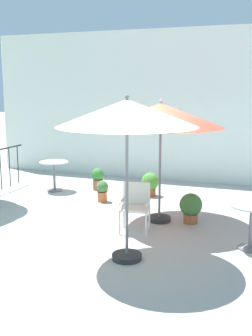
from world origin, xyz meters
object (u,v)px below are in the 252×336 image
(cafe_table_0, at_px, (251,219))
(potted_plant_3, at_px, (102,190))
(cafe_table_1, at_px, (54,171))
(potted_plant_0, at_px, (98,178))
(patio_chair_0, at_px, (136,203))
(potted_plant_2, at_px, (191,207))
(potted_plant_1, at_px, (150,183))
(patio_umbrella_1, at_px, (127,115))
(patio_umbrella_0, at_px, (161,116))

(cafe_table_0, distance_m, potted_plant_3, 3.71)
(potted_plant_3, bearing_deg, cafe_table_1, 160.11)
(cafe_table_1, bearing_deg, potted_plant_0, 24.03)
(patio_chair_0, relative_size, potted_plant_2, 1.51)
(cafe_table_1, height_order, potted_plant_2, cafe_table_1)
(potted_plant_2, bearing_deg, cafe_table_0, -40.77)
(potted_plant_1, bearing_deg, patio_umbrella_1, -79.01)
(cafe_table_0, bearing_deg, potted_plant_3, 151.23)
(patio_umbrella_1, bearing_deg, potted_plant_0, 118.96)
(patio_umbrella_0, relative_size, patio_umbrella_1, 0.95)
(patio_umbrella_0, relative_size, potted_plant_3, 4.81)
(patio_umbrella_0, relative_size, potted_plant_2, 4.03)
(cafe_table_1, bearing_deg, potted_plant_3, -19.89)
(patio_chair_0, bearing_deg, patio_umbrella_1, -77.43)
(patio_umbrella_0, bearing_deg, potted_plant_3, 149.96)
(potted_plant_0, relative_size, potted_plant_3, 1.15)
(patio_umbrella_0, xyz_separation_m, potted_plant_0, (-2.06, 1.86, -1.68))
(potted_plant_2, bearing_deg, potted_plant_0, 146.01)
(cafe_table_0, height_order, patio_chair_0, patio_chair_0)
(cafe_table_1, relative_size, potted_plant_1, 1.31)
(patio_umbrella_1, distance_m, potted_plant_2, 2.73)
(patio_chair_0, xyz_separation_m, potted_plant_2, (0.83, 0.74, -0.18))
(patio_umbrella_1, height_order, potted_plant_0, patio_umbrella_1)
(cafe_table_0, bearing_deg, patio_umbrella_0, 152.41)
(patio_umbrella_0, distance_m, potted_plant_3, 2.47)
(potted_plant_0, height_order, potted_plant_3, potted_plant_0)
(patio_umbrella_0, xyz_separation_m, cafe_table_0, (1.70, -0.89, -1.48))
(cafe_table_0, height_order, cafe_table_1, cafe_table_1)
(potted_plant_0, relative_size, potted_plant_1, 0.98)
(cafe_table_1, xyz_separation_m, potted_plant_1, (2.34, 0.31, -0.20))
(potted_plant_0, xyz_separation_m, potted_plant_1, (1.37, -0.12, 0.01))
(patio_chair_0, bearing_deg, potted_plant_1, 100.17)
(potted_plant_2, bearing_deg, potted_plant_3, 159.02)
(cafe_table_1, relative_size, patio_chair_0, 0.85)
(cafe_table_0, height_order, potted_plant_1, cafe_table_0)
(patio_chair_0, relative_size, potted_plant_1, 1.54)
(patio_umbrella_0, xyz_separation_m, patio_chair_0, (-0.25, -0.67, -1.48))
(patio_umbrella_1, height_order, cafe_table_0, patio_umbrella_1)
(patio_umbrella_1, bearing_deg, potted_plant_2, 74.23)
(cafe_table_0, xyz_separation_m, potted_plant_0, (-3.76, 2.75, -0.20))
(potted_plant_2, bearing_deg, potted_plant_1, 127.36)
(potted_plant_3, bearing_deg, patio_chair_0, -50.42)
(cafe_table_1, bearing_deg, potted_plant_1, 7.49)
(patio_umbrella_1, xyz_separation_m, cafe_table_0, (1.68, 1.01, -1.62))
(cafe_table_1, relative_size, potted_plant_0, 1.34)
(potted_plant_0, xyz_separation_m, potted_plant_3, (0.52, -0.97, -0.03))
(cafe_table_0, relative_size, potted_plant_3, 1.51)
(potted_plant_2, xyz_separation_m, potted_plant_3, (-2.12, 0.81, -0.05))
(potted_plant_0, height_order, potted_plant_1, potted_plant_1)
(patio_umbrella_0, distance_m, cafe_table_1, 3.65)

